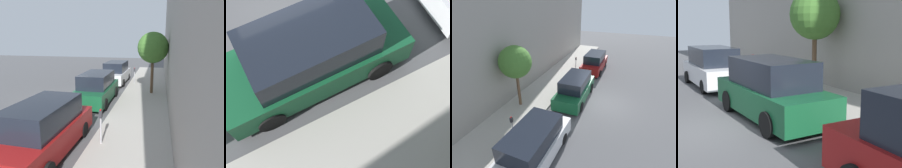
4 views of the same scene
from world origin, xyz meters
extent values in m
plane|color=#515154|center=(0.00, 0.00, 0.00)|extent=(60.00, 60.00, 0.00)
cube|color=#B2ADA3|center=(5.04, 0.00, 0.07)|extent=(3.08, 32.00, 0.15)
cube|color=#14512D|center=(2.17, 0.08, 0.64)|extent=(1.94, 4.91, 0.84)
cube|color=black|center=(2.17, 0.08, 1.48)|extent=(1.70, 3.11, 0.84)
cylinder|color=black|center=(1.27, 1.60, 0.36)|extent=(0.22, 0.71, 0.71)
cylinder|color=black|center=(3.07, 1.60, 0.36)|extent=(0.22, 0.71, 0.71)
cylinder|color=black|center=(1.27, -1.44, 0.36)|extent=(0.22, 0.71, 0.71)
cylinder|color=black|center=(3.07, -1.44, 0.36)|extent=(0.22, 0.71, 0.71)
cube|color=silver|center=(2.20, 6.32, 0.64)|extent=(2.02, 4.94, 0.84)
cube|color=black|center=(2.20, 6.32, 1.48)|extent=(1.75, 3.14, 0.84)
cylinder|color=black|center=(1.30, 7.84, 0.31)|extent=(0.22, 0.61, 0.61)
cylinder|color=black|center=(3.10, 7.84, 0.31)|extent=(0.22, 0.61, 0.61)
cylinder|color=black|center=(1.30, 4.80, 0.31)|extent=(0.22, 0.61, 0.61)
cylinder|color=black|center=(3.10, 4.80, 0.31)|extent=(0.22, 0.61, 0.61)
cylinder|color=#ADADB2|center=(3.95, 5.54, 0.67)|extent=(0.07, 0.07, 1.05)
cube|color=#2D2D33|center=(3.95, 5.54, 1.34)|extent=(0.11, 0.15, 0.28)
cube|color=red|center=(3.95, 5.54, 1.50)|extent=(0.04, 0.09, 0.05)
cylinder|color=brown|center=(5.52, 2.57, 1.47)|extent=(0.20, 0.20, 2.64)
sphere|color=#42752D|center=(5.52, 2.57, 3.38)|extent=(2.15, 2.15, 2.15)
camera|label=1|loc=(5.98, -12.91, 4.12)|focal=35.00mm
camera|label=2|loc=(5.98, -1.14, 7.57)|focal=50.00mm
camera|label=3|loc=(-1.35, 11.41, 7.13)|focal=28.00mm
camera|label=4|loc=(-2.20, -8.47, 2.91)|focal=50.00mm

